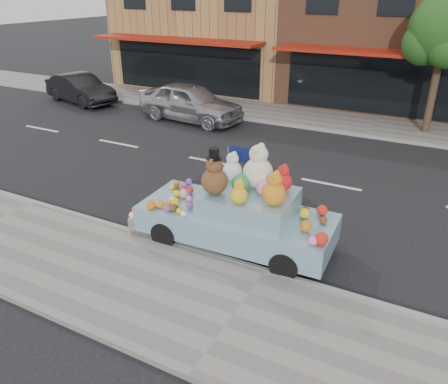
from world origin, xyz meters
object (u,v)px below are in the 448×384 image
Objects in this scene: street_tree at (445,36)px; art_car at (238,212)px; car_dark at (80,89)px; car_silver at (190,102)px.

street_tree reaches higher than art_car.
car_dark is at bearing 144.80° from art_car.
car_silver is 1.11× the size of car_dark.
car_dark is 15.20m from art_car.
car_dark is at bearing -171.18° from street_tree.
street_tree is 1.15× the size of art_car.
car_silver is 1.04× the size of art_car.
car_dark is (-6.54, 0.23, -0.10)m from car_silver.
art_car is at bearing -136.54° from car_silver.
car_silver is at bearing 125.34° from art_car.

